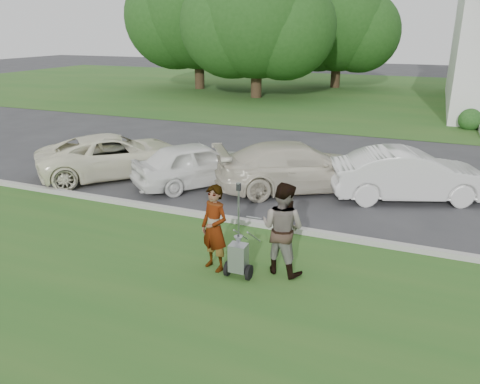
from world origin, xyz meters
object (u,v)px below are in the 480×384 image
Objects in this scene: person_left at (214,229)px; person_right at (282,229)px; tree_back at (339,27)px; striping_cart at (239,258)px; car_b at (197,164)px; car_d at (409,175)px; tree_left at (257,21)px; car_a at (115,155)px; car_c at (297,167)px; parking_meter_near at (239,203)px; tree_far at (198,14)px.

person_right reaches higher than person_left.
tree_back is 5.36× the size of person_left.
car_b is at bearing 124.37° from striping_cart.
striping_cart is 0.55× the size of person_right.
car_b is 6.31m from car_d.
tree_left reaches higher than car_a.
car_b is at bearing 69.91° from car_c.
person_left is at bearing 129.52° from car_d.
car_b is at bearing 130.56° from parking_meter_near.
tree_far is at bearing 137.96° from person_left.
tree_left is at bearing 109.14° from striping_cart.
striping_cart is 0.77× the size of parking_meter_near.
tree_far is at bearing -25.04° from car_b.
tree_left reaches higher than parking_meter_near.
car_c is 1.13× the size of car_d.
person_left is 1.36m from person_right.
person_left reaches higher than car_b.
parking_meter_near is 0.31× the size of car_d.
striping_cart is 0.26× the size of car_b.
parking_meter_near reaches higher than striping_cart.
tree_back reaches higher than person_right.
car_b is (-4.14, 4.37, -0.26)m from person_right.
car_b is 3.09m from car_c.
car_a is at bearing -93.94° from tree_back.
tree_left is at bearing 109.43° from parking_meter_near.
car_a is at bearing 152.12° from parking_meter_near.
car_d is at bearing 80.68° from person_left.
tree_far is at bearing 118.77° from parking_meter_near.
striping_cart is 0.21× the size of car_c.
person_left reaches higher than parking_meter_near.
tree_back reaches higher than car_c.
car_d is (3.37, 5.90, -0.17)m from person_left.
car_c is at bearing 108.75° from person_left.
tree_left is 23.90m from parking_meter_near.
tree_far is at bearing 18.95° from car_d.
striping_cart is 8.00m from car_a.
tree_left is 25.45m from person_left.
car_b is (-3.42, 4.90, 0.27)m from striping_cart.
car_b is (11.13, -22.03, -5.00)m from tree_far.
parking_meter_near is (-0.14, 1.61, -0.04)m from person_left.
striping_cart is 0.21× the size of car_a.
tree_back is 27.35m from car_b.
car_c is (0.16, 5.52, -0.17)m from person_left.
person_right is 0.38× the size of car_c.
tree_far is at bearing 153.44° from tree_left.
car_d is at bearing -117.32° from car_c.
person_left is (13.97, -26.80, -4.80)m from tree_far.
parking_meter_near is (3.82, -30.18, -3.87)m from tree_back.
car_c is (4.13, -26.28, -4.00)m from tree_back.
car_a is at bearing 77.14° from car_d.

